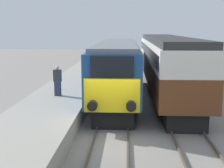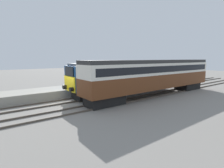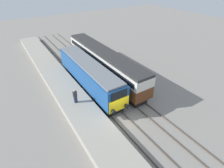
{
  "view_description": "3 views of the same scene",
  "coord_description": "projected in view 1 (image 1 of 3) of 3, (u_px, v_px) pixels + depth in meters",
  "views": [
    {
      "loc": [
        0.71,
        -12.77,
        4.67
      ],
      "look_at": [
        0.0,
        0.72,
        2.28
      ],
      "focal_mm": 50.0,
      "sensor_mm": 36.0,
      "label": 1
    },
    {
      "loc": [
        16.36,
        -6.41,
        4.32
      ],
      "look_at": [
        1.7,
        4.72,
        1.6
      ],
      "focal_mm": 28.0,
      "sensor_mm": 36.0,
      "label": 2
    },
    {
      "loc": [
        -8.41,
        -11.05,
        13.57
      ],
      "look_at": [
        1.7,
        4.72,
        1.6
      ],
      "focal_mm": 28.0,
      "sensor_mm": 36.0,
      "label": 3
    }
  ],
  "objects": [
    {
      "name": "ground_plane",
      "position": [
        111.0,
        139.0,
        13.4
      ],
      "size": [
        120.0,
        120.0,
        0.0
      ],
      "primitive_type": "plane",
      "color": "gray"
    },
    {
      "name": "rails_far_track",
      "position": [
        174.0,
        109.0,
        18.13
      ],
      "size": [
        1.5,
        60.0,
        0.14
      ],
      "color": "#4C4238",
      "rests_on": "ground_plane"
    },
    {
      "name": "locomotive",
      "position": [
        118.0,
        68.0,
        20.73
      ],
      "size": [
        2.7,
        14.72,
        3.79
      ],
      "color": "black",
      "rests_on": "ground_plane"
    },
    {
      "name": "person_on_platform",
      "position": [
        58.0,
        81.0,
        17.84
      ],
      "size": [
        0.44,
        0.26,
        1.73
      ],
      "color": "#2D334C",
      "rests_on": "platform_left"
    },
    {
      "name": "platform_left",
      "position": [
        70.0,
        91.0,
        21.36
      ],
      "size": [
        3.5,
        50.0,
        0.87
      ],
      "color": "#9E998C",
      "rests_on": "ground_plane"
    },
    {
      "name": "rails_near_track",
      "position": [
        116.0,
        108.0,
        18.31
      ],
      "size": [
        1.51,
        60.0,
        0.14
      ],
      "color": "#4C4238",
      "rests_on": "ground_plane"
    },
    {
      "name": "passenger_carriage",
      "position": [
        166.0,
        60.0,
        22.37
      ],
      "size": [
        2.75,
        18.64,
        4.14
      ],
      "color": "black",
      "rests_on": "ground_plane"
    }
  ]
}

